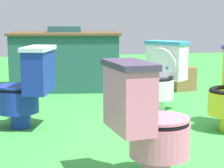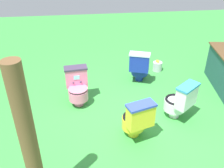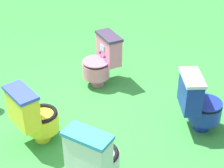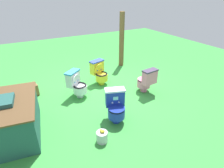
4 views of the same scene
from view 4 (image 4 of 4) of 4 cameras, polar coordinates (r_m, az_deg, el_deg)
ground at (r=5.33m, az=-3.33°, el=-2.06°), size 14.00×14.00×0.00m
toilet_blue at (r=4.00m, az=1.16°, el=-6.81°), size 0.60×0.54×0.73m
toilet_white at (r=4.96m, az=-10.90°, el=-0.01°), size 0.64×0.62×0.73m
toilet_yellow at (r=5.57m, az=-3.93°, el=3.63°), size 0.59×0.53×0.73m
toilet_pink at (r=5.16m, az=10.63°, el=1.09°), size 0.53×0.45×0.73m
vendor_table at (r=4.09m, az=-27.90°, el=-9.32°), size 1.57×1.07×0.85m
wooden_post at (r=6.84m, az=3.01°, el=13.52°), size 0.18×0.18×1.95m
small_crate at (r=5.50m, az=-23.82°, el=-1.69°), size 0.36×0.37×0.32m
lemon_bucket at (r=3.65m, az=-3.12°, el=-15.99°), size 0.22×0.22×0.28m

